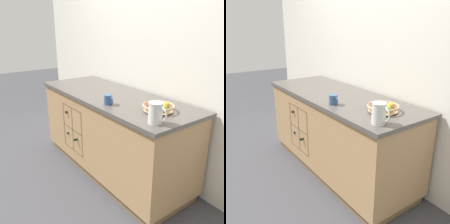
{
  "view_description": "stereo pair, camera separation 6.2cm",
  "coord_description": "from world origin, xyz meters",
  "views": [
    {
      "loc": [
        2.05,
        -1.5,
        1.6
      ],
      "look_at": [
        0.0,
        0.0,
        0.7
      ],
      "focal_mm": 40.0,
      "sensor_mm": 36.0,
      "label": 1
    },
    {
      "loc": [
        2.09,
        -1.45,
        1.6
      ],
      "look_at": [
        0.0,
        0.0,
        0.7
      ],
      "focal_mm": 40.0,
      "sensor_mm": 36.0,
      "label": 2
    }
  ],
  "objects": [
    {
      "name": "white_pitcher",
      "position": [
        0.85,
        -0.22,
        0.98
      ],
      "size": [
        0.17,
        0.11,
        0.16
      ],
      "color": "silver",
      "rests_on": "kitchen_island"
    },
    {
      "name": "kitchen_island",
      "position": [
        -0.0,
        -0.0,
        0.46
      ],
      "size": [
        1.98,
        0.75,
        0.9
      ],
      "color": "brown",
      "rests_on": "ground_plane"
    },
    {
      "name": "ceramic_mug",
      "position": [
        0.26,
        -0.23,
        0.94
      ],
      "size": [
        0.12,
        0.08,
        0.09
      ],
      "color": "#385684",
      "rests_on": "kitchen_island"
    },
    {
      "name": "back_wall",
      "position": [
        0.0,
        0.41,
        1.27
      ],
      "size": [
        4.4,
        0.06,
        2.55
      ],
      "primitive_type": "cube",
      "color": "silver",
      "rests_on": "ground_plane"
    },
    {
      "name": "fruit_bowl",
      "position": [
        0.67,
        -0.0,
        0.94
      ],
      "size": [
        0.28,
        0.28,
        0.08
      ],
      "color": "tan",
      "rests_on": "kitchen_island"
    },
    {
      "name": "ground_plane",
      "position": [
        0.0,
        0.0,
        0.0
      ],
      "size": [
        14.0,
        14.0,
        0.0
      ],
      "primitive_type": "plane",
      "color": "#424247"
    }
  ]
}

